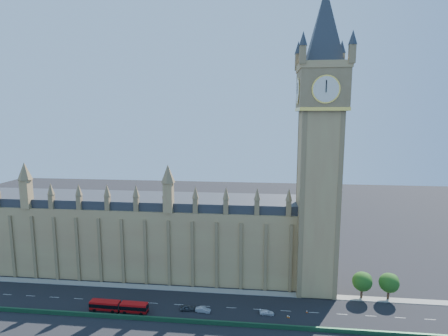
# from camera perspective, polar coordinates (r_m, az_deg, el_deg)

# --- Properties ---
(ground) EXTENTS (400.00, 400.00, 0.00)m
(ground) POSITION_cam_1_polar(r_m,az_deg,el_deg) (113.40, -5.28, -21.43)
(ground) COLOR black
(ground) RESTS_ON ground
(palace_westminster) EXTENTS (120.00, 20.00, 28.00)m
(palace_westminster) POSITION_cam_1_polar(r_m,az_deg,el_deg) (133.58, -14.18, -10.40)
(palace_westminster) COLOR #A77D51
(palace_westminster) RESTS_ON ground
(elizabeth_tower) EXTENTS (20.59, 20.59, 105.00)m
(elizabeth_tower) POSITION_cam_1_polar(r_m,az_deg,el_deg) (111.68, 15.48, 7.18)
(elizabeth_tower) COLOR #A77D51
(elizabeth_tower) RESTS_ON ground
(bridge_parapet) EXTENTS (160.00, 0.60, 1.20)m
(bridge_parapet) POSITION_cam_1_polar(r_m,az_deg,el_deg) (105.55, -6.34, -23.54)
(bridge_parapet) COLOR #1E4C2D
(bridge_parapet) RESTS_ON ground
(kerb_north) EXTENTS (160.00, 3.00, 0.16)m
(kerb_north) POSITION_cam_1_polar(r_m,az_deg,el_deg) (121.53, -4.34, -19.20)
(kerb_north) COLOR gray
(kerb_north) RESTS_ON ground
(tree_east_near) EXTENTS (6.00, 6.00, 8.50)m
(tree_east_near) POSITION_cam_1_polar(r_m,az_deg,el_deg) (122.11, 21.73, -16.76)
(tree_east_near) COLOR #382619
(tree_east_near) RESTS_ON ground
(tree_east_far) EXTENTS (6.00, 6.00, 8.50)m
(tree_east_far) POSITION_cam_1_polar(r_m,az_deg,el_deg) (124.44, 25.43, -16.50)
(tree_east_far) COLOR #382619
(tree_east_far) RESTS_ON ground
(red_bus) EXTENTS (17.28, 3.09, 2.93)m
(red_bus) POSITION_cam_1_polar(r_m,az_deg,el_deg) (113.61, -16.81, -20.83)
(red_bus) COLOR #B40C0D
(red_bus) RESTS_ON ground
(car_grey) EXTENTS (4.68, 2.38, 1.53)m
(car_grey) POSITION_cam_1_polar(r_m,az_deg,el_deg) (110.82, -5.93, -21.76)
(car_grey) COLOR #3D4145
(car_grey) RESTS_ON ground
(car_silver) EXTENTS (4.52, 2.02, 1.44)m
(car_silver) POSITION_cam_1_polar(r_m,az_deg,el_deg) (109.65, -3.45, -22.11)
(car_silver) COLOR #9C9EA3
(car_silver) RESTS_ON ground
(car_white) EXTENTS (4.28, 1.95, 1.22)m
(car_white) POSITION_cam_1_polar(r_m,az_deg,el_deg) (109.20, 7.02, -22.37)
(car_white) COLOR silver
(car_white) RESTS_ON ground
(cone_a) EXTENTS (0.48, 0.48, 0.66)m
(cone_a) POSITION_cam_1_polar(r_m,az_deg,el_deg) (108.69, 10.57, -22.79)
(cone_a) COLOR black
(cone_a) RESTS_ON ground
(cone_b) EXTENTS (0.62, 0.62, 0.79)m
(cone_b) POSITION_cam_1_polar(r_m,az_deg,el_deg) (109.73, 6.44, -22.32)
(cone_b) COLOR black
(cone_b) RESTS_ON ground
(cone_c) EXTENTS (0.58, 0.58, 0.74)m
(cone_c) POSITION_cam_1_polar(r_m,az_deg,el_deg) (108.83, 10.34, -22.71)
(cone_c) COLOR black
(cone_c) RESTS_ON ground
(cone_d) EXTENTS (0.56, 0.56, 0.73)m
(cone_d) POSITION_cam_1_polar(r_m,az_deg,el_deg) (111.99, 13.38, -21.84)
(cone_d) COLOR black
(cone_d) RESTS_ON ground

